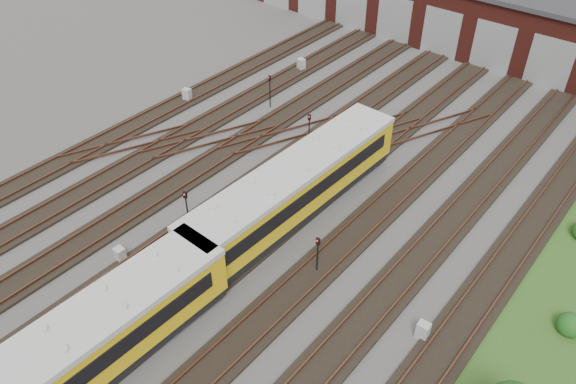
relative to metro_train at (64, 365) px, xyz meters
The scene contains 14 objects.
ground 8.94m from the metro_train, 103.31° to the left, with size 120.00×120.00×0.00m, color #413F3C.
track_network 9.51m from the metro_train, 103.49° to the left, with size 30.40×70.00×0.33m.
maintenance_shed 48.48m from the metro_train, 92.38° to the left, with size 51.00×12.50×6.35m.
metro_train is the anchor object (origin of this frame).
signal_mast_0 26.95m from the metro_train, 111.53° to the left, with size 0.25×0.23×2.80m.
signal_mast_1 11.72m from the metro_train, 110.91° to the left, with size 0.26×0.25×2.80m.
signal_mast_2 22.70m from the metro_train, 99.77° to the left, with size 0.25×0.24×2.82m.
signal_mast_3 13.56m from the metro_train, 72.67° to the left, with size 0.23×0.22×2.58m.
relay_cabinet_0 26.76m from the metro_train, 126.37° to the left, with size 0.64×0.54×1.07m, color #ADB1B3.
relay_cabinet_1 34.06m from the metro_train, 110.71° to the left, with size 0.66×0.55×1.10m, color #ADB1B3.
relay_cabinet_2 8.44m from the metro_train, 127.96° to the left, with size 0.58×0.48×0.97m, color #ADB1B3.
relay_cabinet_3 26.49m from the metro_train, 93.63° to the left, with size 0.62×0.52×1.03m, color #ADB1B3.
relay_cabinet_4 16.73m from the metro_train, 49.86° to the left, with size 0.61×0.50×1.01m, color #ADB1B3.
bush_0 24.10m from the metro_train, 47.52° to the left, with size 1.32×1.32×1.32m, color #174614.
Camera 1 is at (18.57, -13.29, 23.14)m, focal length 35.00 mm.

